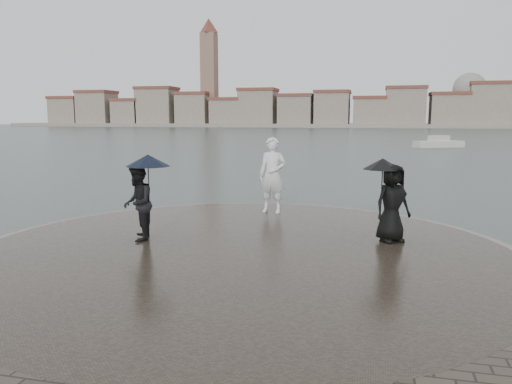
# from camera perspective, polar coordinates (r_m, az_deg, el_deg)

# --- Properties ---
(ground) EXTENTS (400.00, 400.00, 0.00)m
(ground) POSITION_cam_1_polar(r_m,az_deg,el_deg) (8.13, -8.31, -15.15)
(ground) COLOR #2B3835
(ground) RESTS_ON ground
(kerb_ring) EXTENTS (12.50, 12.50, 0.32)m
(kerb_ring) POSITION_cam_1_polar(r_m,az_deg,el_deg) (11.21, -1.58, -7.50)
(kerb_ring) COLOR gray
(kerb_ring) RESTS_ON ground
(quay_tip) EXTENTS (11.90, 11.90, 0.36)m
(quay_tip) POSITION_cam_1_polar(r_m,az_deg,el_deg) (11.20, -1.59, -7.40)
(quay_tip) COLOR #2D261E
(quay_tip) RESTS_ON ground
(statue) EXTENTS (0.88, 0.61, 2.31)m
(statue) POSITION_cam_1_polar(r_m,az_deg,el_deg) (15.19, 1.89, 1.94)
(statue) COLOR white
(statue) RESTS_ON quay_tip
(visitor_left) EXTENTS (1.25, 1.16, 2.04)m
(visitor_left) POSITION_cam_1_polar(r_m,az_deg,el_deg) (12.02, -13.12, -0.16)
(visitor_left) COLOR black
(visitor_left) RESTS_ON quay_tip
(visitor_right) EXTENTS (1.25, 1.07, 1.95)m
(visitor_right) POSITION_cam_1_polar(r_m,az_deg,el_deg) (12.03, 15.11, -0.38)
(visitor_right) COLOR black
(visitor_right) RESTS_ON quay_tip
(far_skyline) EXTENTS (260.00, 20.00, 37.00)m
(far_skyline) POSITION_cam_1_polar(r_m,az_deg,el_deg) (167.86, 10.69, 9.17)
(far_skyline) COLOR gray
(far_skyline) RESTS_ON ground
(boats) EXTENTS (15.86, 15.21, 1.50)m
(boats) POSITION_cam_1_polar(r_m,az_deg,el_deg) (54.48, 26.94, 4.57)
(boats) COLOR beige
(boats) RESTS_ON ground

